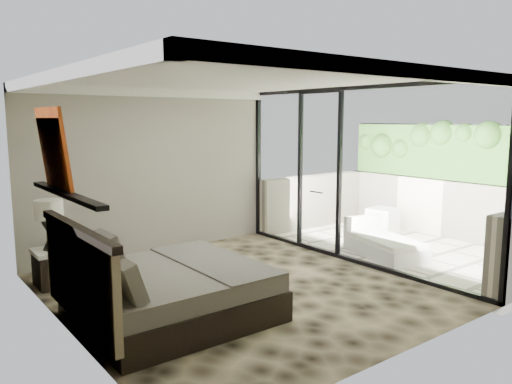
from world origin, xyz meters
TOP-DOWN VIEW (x-y plane):
  - floor at (0.00, 0.00)m, footprint 5.00×5.00m
  - ceiling at (0.00, 0.00)m, footprint 4.50×5.00m
  - back_wall at (0.00, 2.49)m, footprint 4.50×0.02m
  - left_wall at (-2.24, 0.00)m, footprint 0.02×5.00m
  - glass_wall at (2.25, 0.00)m, footprint 0.08×5.00m
  - terrace_slab at (3.75, 0.00)m, footprint 3.00×5.00m
  - parapet_far at (5.10, 0.00)m, footprint 0.30×5.00m
  - foliage_hedge at (5.10, 0.00)m, footprint 0.36×4.60m
  - picture_ledge at (-2.18, 0.10)m, footprint 0.12×2.20m
  - bed at (-1.26, -0.28)m, footprint 2.11×2.05m
  - nightstand at (-1.92, 1.68)m, footprint 0.64×0.64m
  - table_lamp at (-1.96, 1.68)m, footprint 0.38×0.38m
  - abstract_canvas at (-2.19, 0.41)m, footprint 0.13×0.90m
  - framed_print at (-2.14, 0.47)m, footprint 0.11×0.50m
  - ottoman at (4.26, 0.97)m, footprint 0.60×0.60m
  - lounger at (2.95, -0.09)m, footprint 1.07×1.59m

SIDE VIEW (x-z plane):
  - terrace_slab at x=3.75m, z-range -0.12..0.00m
  - floor at x=0.00m, z-range 0.00..0.00m
  - lounger at x=2.95m, z-range -0.11..0.46m
  - ottoman at x=4.26m, z-range 0.00..0.52m
  - nightstand at x=-1.92m, z-range 0.00..0.54m
  - bed at x=-1.26m, z-range -0.24..0.93m
  - parapet_far at x=5.10m, z-range 0.00..1.10m
  - table_lamp at x=-1.96m, z-range 0.62..1.31m
  - back_wall at x=0.00m, z-range 0.00..2.80m
  - left_wall at x=-2.24m, z-range 0.00..2.80m
  - glass_wall at x=2.25m, z-range 0.00..2.80m
  - picture_ledge at x=-2.18m, z-range 1.48..1.52m
  - foliage_hedge at x=5.10m, z-range 1.10..2.20m
  - framed_print at x=-2.14m, z-range 1.53..2.12m
  - abstract_canvas at x=-2.19m, z-range 1.53..2.42m
  - ceiling at x=0.00m, z-range 2.78..2.80m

